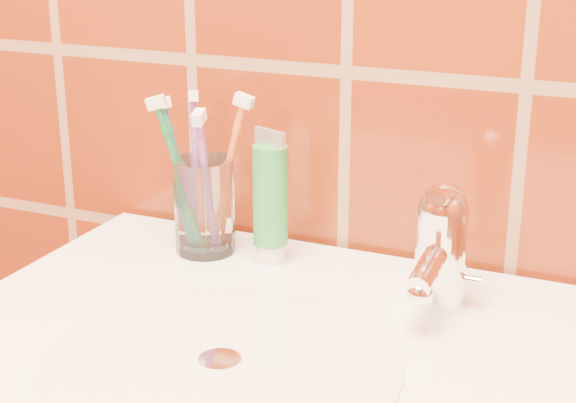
% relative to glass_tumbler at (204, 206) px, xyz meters
% --- Properties ---
extents(glass_tumbler, '(0.07, 0.07, 0.10)m').
position_rel_glass_tumbler_xyz_m(glass_tumbler, '(0.00, 0.00, 0.00)').
color(glass_tumbler, white).
rests_on(glass_tumbler, pedestal_sink).
extents(toothpaste_tube, '(0.04, 0.04, 0.14)m').
position_rel_glass_tumbler_xyz_m(toothpaste_tube, '(0.08, 0.00, 0.02)').
color(toothpaste_tube, white).
rests_on(toothpaste_tube, pedestal_sink).
extents(faucet, '(0.05, 0.11, 0.12)m').
position_rel_glass_tumbler_xyz_m(faucet, '(0.26, -0.03, 0.01)').
color(faucet, white).
rests_on(faucet, pedestal_sink).
extents(toothbrush_0, '(0.11, 0.09, 0.18)m').
position_rel_glass_tumbler_xyz_m(toothbrush_0, '(-0.02, -0.02, 0.03)').
color(toothbrush_0, '#1B6832').
rests_on(toothbrush_0, glass_tumbler).
extents(toothbrush_1, '(0.05, 0.10, 0.18)m').
position_rel_glass_tumbler_xyz_m(toothbrush_1, '(0.01, -0.02, 0.03)').
color(toothbrush_1, '#874593').
rests_on(toothbrush_1, glass_tumbler).
extents(toothbrush_2, '(0.11, 0.10, 0.17)m').
position_rel_glass_tumbler_xyz_m(toothbrush_2, '(-0.03, 0.00, 0.03)').
color(toothbrush_2, '#0D6A73').
rests_on(toothbrush_2, glass_tumbler).
extents(toothbrush_3, '(0.08, 0.10, 0.19)m').
position_rel_glass_tumbler_xyz_m(toothbrush_3, '(-0.02, 0.01, 0.03)').
color(toothbrush_3, '#804594').
rests_on(toothbrush_3, glass_tumbler).
extents(toothbrush_4, '(0.07, 0.07, 0.18)m').
position_rel_glass_tumbler_xyz_m(toothbrush_4, '(0.02, 0.01, 0.04)').
color(toothbrush_4, orange).
rests_on(toothbrush_4, glass_tumbler).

